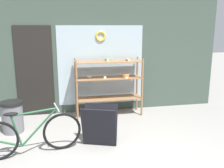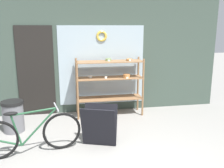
# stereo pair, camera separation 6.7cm
# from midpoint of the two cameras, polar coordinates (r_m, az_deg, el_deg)

# --- Properties ---
(storefront_facade) EXTENTS (6.38, 0.13, 3.14)m
(storefront_facade) POSITION_cam_midpoint_polar(r_m,az_deg,el_deg) (6.05, -5.21, 7.89)
(storefront_facade) COLOR #3D4C42
(storefront_facade) RESTS_ON ground_plane
(display_case) EXTENTS (1.56, 0.46, 1.36)m
(display_case) POSITION_cam_midpoint_polar(r_m,az_deg,el_deg) (5.85, -0.89, 0.94)
(display_case) COLOR #8E6642
(display_case) RESTS_ON ground_plane
(bicycle) EXTENTS (1.65, 0.48, 0.78)m
(bicycle) POSITION_cam_midpoint_polar(r_m,az_deg,el_deg) (4.37, -18.52, -10.93)
(bicycle) COLOR black
(bicycle) RESTS_ON ground_plane
(sandwich_board) EXTENTS (0.69, 0.56, 0.72)m
(sandwich_board) POSITION_cam_midpoint_polar(r_m,az_deg,el_deg) (4.46, -3.28, -9.52)
(sandwich_board) COLOR black
(sandwich_board) RESTS_ON ground_plane
(trash_bin) EXTENTS (0.43, 0.43, 0.63)m
(trash_bin) POSITION_cam_midpoint_polar(r_m,az_deg,el_deg) (5.39, -22.16, -6.70)
(trash_bin) COLOR slate
(trash_bin) RESTS_ON ground_plane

